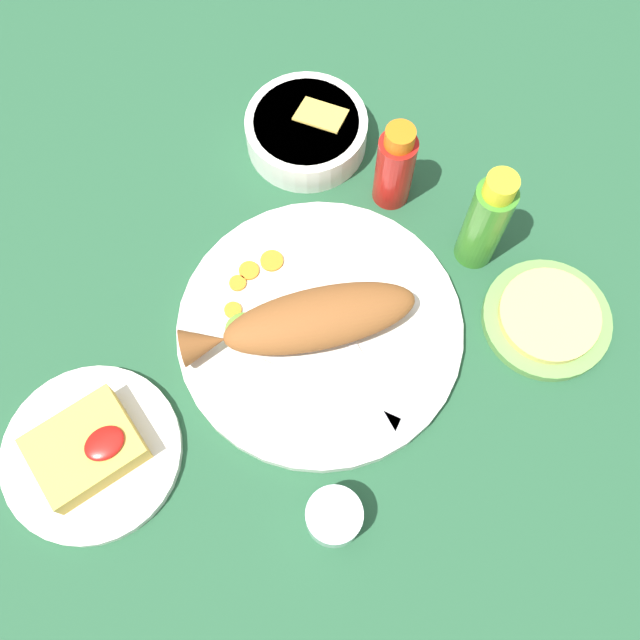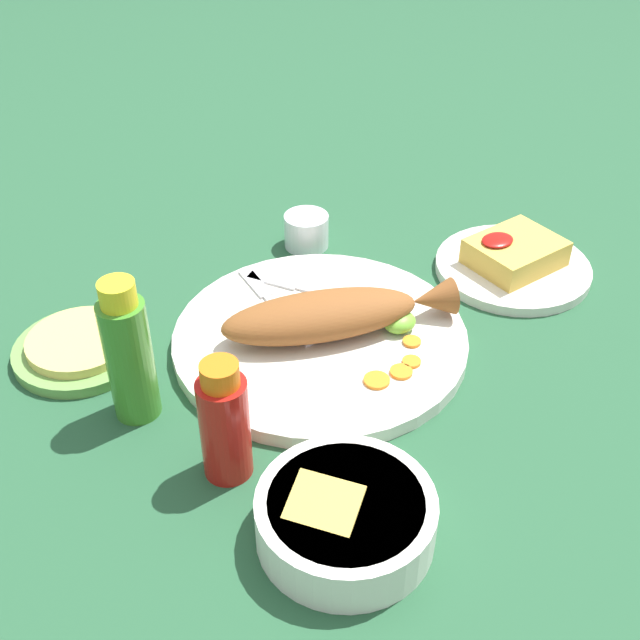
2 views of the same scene
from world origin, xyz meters
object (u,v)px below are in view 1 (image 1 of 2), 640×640
object	(u,v)px
hot_sauce_bottle_red	(395,167)
salt_cup	(334,517)
side_plate_fries	(92,453)
fork_far	(337,398)
hot_sauce_bottle_green	(486,222)
fried_fish	(308,321)
fork_near	(372,377)
main_plate	(320,329)
guacamole_bowl	(307,130)
tortilla_plate	(546,319)

from	to	relation	value
hot_sauce_bottle_red	salt_cup	xyz separation A→B (m)	(-0.31, -0.31, -0.04)
side_plate_fries	fork_far	bearing A→B (deg)	-22.35
hot_sauce_bottle_red	hot_sauce_bottle_green	bearing A→B (deg)	-74.57
fork_far	fried_fish	bearing A→B (deg)	136.50
hot_sauce_bottle_green	fork_near	bearing A→B (deg)	-162.64
hot_sauce_bottle_red	fork_near	bearing A→B (deg)	-131.91
fork_near	fork_far	distance (m)	0.05
main_plate	salt_cup	world-z (taller)	salt_cup
hot_sauce_bottle_red	side_plate_fries	distance (m)	0.52
fork_near	hot_sauce_bottle_red	xyz separation A→B (m)	(0.18, 0.20, 0.05)
guacamole_bowl	hot_sauce_bottle_green	bearing A→B (deg)	-72.88
fork_near	guacamole_bowl	bearing A→B (deg)	164.80
main_plate	side_plate_fries	bearing A→B (deg)	175.45
hot_sauce_bottle_red	fried_fish	bearing A→B (deg)	-153.18
fried_fish	hot_sauce_bottle_red	xyz separation A→B (m)	(0.21, 0.11, 0.02)
salt_cup	guacamole_bowl	xyz separation A→B (m)	(0.27, 0.45, 0.01)
fried_fish	hot_sauce_bottle_green	bearing A→B (deg)	14.82
hot_sauce_bottle_green	guacamole_bowl	bearing A→B (deg)	107.12
guacamole_bowl	tortilla_plate	size ratio (longest dim) A/B	1.04
fried_fish	fork_far	xyz separation A→B (m)	(-0.02, -0.09, -0.02)
fork_far	hot_sauce_bottle_green	bearing A→B (deg)	73.61
main_plate	salt_cup	bearing A→B (deg)	-120.85
fork_far	tortilla_plate	world-z (taller)	fork_far
side_plate_fries	main_plate	bearing A→B (deg)	-4.55
fork_far	side_plate_fries	xyz separation A→B (m)	(-0.27, 0.11, -0.01)
fried_fish	fork_far	size ratio (longest dim) A/B	1.75
fried_fish	tortilla_plate	world-z (taller)	fried_fish
fork_far	salt_cup	distance (m)	0.14
salt_cup	side_plate_fries	size ratio (longest dim) A/B	0.30
hot_sauce_bottle_green	salt_cup	bearing A→B (deg)	-153.29
fork_far	guacamole_bowl	size ratio (longest dim) A/B	0.99
salt_cup	tortilla_plate	xyz separation A→B (m)	(0.36, 0.05, -0.01)
salt_cup	tortilla_plate	distance (m)	0.37
fork_far	guacamole_bowl	xyz separation A→B (m)	(0.18, 0.33, 0.01)
main_plate	fried_fish	world-z (taller)	fried_fish
fried_fish	side_plate_fries	xyz separation A→B (m)	(-0.30, 0.02, -0.04)
fork_near	side_plate_fries	size ratio (longest dim) A/B	0.87
fried_fish	tortilla_plate	xyz separation A→B (m)	(0.26, -0.16, -0.04)
fork_near	guacamole_bowl	size ratio (longest dim) A/B	1.10
guacamole_bowl	main_plate	bearing A→B (deg)	-121.03
fork_far	tortilla_plate	distance (m)	0.29
fork_near	salt_cup	bearing A→B (deg)	-44.10
fork_near	tortilla_plate	world-z (taller)	fork_near
hot_sauce_bottle_green	fried_fish	bearing A→B (deg)	173.39
fork_far	hot_sauce_bottle_green	world-z (taller)	hot_sauce_bottle_green
main_plate	tortilla_plate	distance (m)	0.29
fried_fish	salt_cup	distance (m)	0.23
salt_cup	side_plate_fries	distance (m)	0.29
main_plate	guacamole_bowl	bearing A→B (deg)	58.97
fried_fish	fork_far	world-z (taller)	fried_fish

